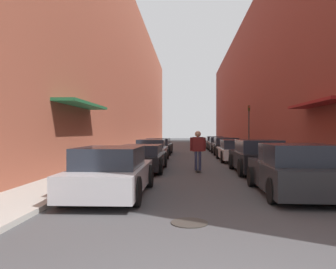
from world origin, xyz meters
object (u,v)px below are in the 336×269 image
Objects in this scene: parked_car_right_5 at (214,143)px; manhole_cover at (189,223)px; traffic_light at (249,124)px; parked_car_right_4 at (219,144)px; parked_car_left_0 at (112,172)px; parked_car_left_3 at (159,146)px; parked_car_right_2 at (235,151)px; parked_car_right_3 at (226,146)px; skateboarder at (198,147)px; parked_car_left_1 at (142,158)px; parked_car_right_1 at (257,157)px; parked_car_right_0 at (296,171)px; parked_car_left_2 at (152,151)px.

parked_car_right_5 is 29.03m from manhole_cover.
traffic_light is at bearing 76.51° from manhole_cover.
traffic_light is (2.12, -3.22, 1.80)m from parked_car_right_4.
parked_car_left_0 is 16.63m from parked_car_left_3.
traffic_light is (7.07, 18.33, 1.79)m from parked_car_left_0.
parked_car_right_4 is (4.96, 21.55, -0.01)m from parked_car_left_0.
parked_car_right_2 is 5.74m from parked_car_right_3.
skateboarder is 0.47× the size of traffic_light.
parked_car_left_1 is at bearing 103.71° from manhole_cover.
parked_car_right_4 is 1.02× the size of parked_car_right_5.
parked_car_right_1 is 16.34m from parked_car_right_4.
parked_car_right_3 is 2.32× the size of skateboarder.
parked_car_right_2 reaches higher than manhole_cover.
parked_car_left_0 is 26.78m from parked_car_right_5.
parked_car_right_1 is 1.08× the size of parked_car_right_4.
parked_car_left_1 is 1.09× the size of parked_car_right_0.
parked_car_left_0 is 1.11× the size of parked_car_right_5.
parked_car_right_0 is at bearing -89.33° from parked_car_right_2.
parked_car_right_1 is (5.03, -5.47, 0.05)m from parked_car_left_2.
parked_car_left_2 is (-0.12, 4.95, 0.04)m from parked_car_left_1.
parked_car_left_3 is at bearing 90.52° from parked_car_left_0.
parked_car_left_1 is 4.95m from parked_car_right_1.
parked_car_left_2 is at bearing 132.65° from parked_car_right_1.
parked_car_right_3 is (5.17, 0.10, 0.01)m from parked_car_left_3.
skateboarder reaches higher than parked_car_right_1.
skateboarder reaches higher than parked_car_right_0.
parked_car_right_2 is at bearing 66.17° from parked_car_left_0.
parked_car_right_2 reaches higher than parked_car_left_3.
parked_car_left_0 is 7.20m from parked_car_right_1.
parked_car_right_0 is at bearing -89.94° from parked_car_right_4.
parked_car_right_0 is 1.04× the size of parked_car_right_5.
parked_car_right_5 is (5.03, 15.64, 0.00)m from parked_car_left_2.
parked_car_right_5 is at bearing 89.63° from parked_car_right_2.
parked_car_left_2 is 11.98m from parked_car_right_4.
traffic_light is (7.23, 1.70, 1.81)m from parked_car_left_3.
parked_car_right_0 is 1.00× the size of parked_car_right_3.
parked_car_right_0 is (4.94, -5.34, 0.08)m from parked_car_left_1.
parked_car_right_5 reaches higher than parked_car_left_2.
parked_car_left_2 is 13.42m from manhole_cover.
skateboarder reaches higher than parked_car_left_3.
parked_car_left_0 is 22.12m from parked_car_right_4.
parked_car_right_3 reaches higher than parked_car_left_1.
parked_car_left_3 is 12.51m from parked_car_right_1.
parked_car_left_1 is 21.17m from parked_car_right_5.
parked_car_right_1 is (4.96, 5.21, 0.04)m from parked_car_left_0.
parked_car_left_2 is 0.88× the size of parked_car_right_2.
parked_car_left_2 is 1.00× the size of parked_car_right_0.
skateboarder is 2.52× the size of manhole_cover.
parked_car_right_1 is at bearing 46.44° from parked_car_left_0.
parked_car_right_1 is 1.15× the size of traffic_light.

